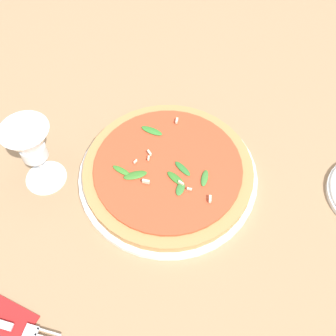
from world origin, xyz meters
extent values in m
plane|color=#9E7A56|center=(0.00, 0.00, 0.00)|extent=(6.00, 6.00, 0.00)
cylinder|color=white|center=(-0.02, -0.01, 0.01)|extent=(0.35, 0.35, 0.01)
cylinder|color=#B7844C|center=(-0.02, -0.01, 0.02)|extent=(0.33, 0.33, 0.02)
cylinder|color=#C64728|center=(-0.02, -0.01, 0.03)|extent=(0.29, 0.29, 0.01)
ellipsoid|color=#397729|center=(-0.07, -0.05, 0.04)|extent=(0.05, 0.04, 0.01)
ellipsoid|color=#387732|center=(0.02, -0.04, 0.04)|extent=(0.02, 0.03, 0.01)
ellipsoid|color=#35802E|center=(-0.09, 0.05, 0.04)|extent=(0.05, 0.02, 0.01)
ellipsoid|color=#317730|center=(0.01, 0.00, 0.04)|extent=(0.04, 0.03, 0.01)
ellipsoid|color=#367A29|center=(0.01, -0.03, 0.04)|extent=(0.04, 0.03, 0.01)
ellipsoid|color=#3D812C|center=(-0.09, -0.06, 0.04)|extent=(0.04, 0.02, 0.01)
ellipsoid|color=#3D7B32|center=(0.05, 0.00, 0.04)|extent=(0.02, 0.04, 0.01)
cube|color=beige|center=(-0.07, 0.00, 0.04)|extent=(0.01, 0.01, 0.01)
cube|color=beige|center=(-0.04, -0.06, 0.04)|extent=(0.01, 0.01, 0.01)
cube|color=beige|center=(-0.06, -0.01, 0.04)|extent=(0.01, 0.01, 0.01)
cube|color=beige|center=(-0.08, -0.03, 0.04)|extent=(0.00, 0.01, 0.00)
cube|color=beige|center=(0.08, -0.04, 0.04)|extent=(0.01, 0.01, 0.01)
cube|color=beige|center=(-0.06, 0.10, 0.04)|extent=(0.01, 0.01, 0.01)
cube|color=beige|center=(0.02, -0.03, 0.04)|extent=(0.01, 0.01, 0.01)
cube|color=beige|center=(0.04, -0.04, 0.04)|extent=(0.01, 0.01, 0.01)
cylinder|color=white|center=(-0.23, -0.12, 0.00)|extent=(0.08, 0.08, 0.00)
cylinder|color=white|center=(-0.23, -0.12, 0.04)|extent=(0.01, 0.01, 0.07)
cone|color=white|center=(-0.23, -0.12, 0.11)|extent=(0.09, 0.09, 0.08)
cylinder|color=white|center=(-0.23, -0.12, 0.09)|extent=(0.05, 0.05, 0.03)
cube|color=silver|center=(-0.07, -0.37, 0.01)|extent=(0.03, 0.03, 0.00)
cube|color=silver|center=(-0.05, -0.35, 0.01)|extent=(0.04, 0.01, 0.00)
camera|label=1|loc=(0.18, -0.38, 0.66)|focal=42.00mm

